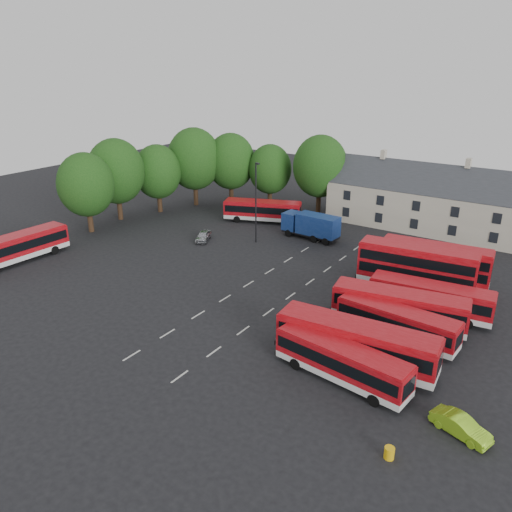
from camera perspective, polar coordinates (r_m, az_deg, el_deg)
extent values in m
plane|color=black|center=(49.84, -2.18, -4.02)|extent=(140.00, 140.00, 0.00)
cube|color=beige|center=(40.82, -14.02, -10.96)|extent=(0.15, 1.80, 0.01)
cube|color=beige|center=(43.13, -10.10, -8.72)|extent=(0.15, 1.80, 0.01)
cube|color=beige|center=(45.67, -6.64, -6.69)|extent=(0.15, 1.80, 0.01)
cube|color=beige|center=(48.40, -3.57, -4.86)|extent=(0.15, 1.80, 0.01)
cube|color=beige|center=(51.31, -0.86, -3.22)|extent=(0.15, 1.80, 0.01)
cube|color=beige|center=(54.35, 1.55, -1.75)|extent=(0.15, 1.80, 0.01)
cube|color=beige|center=(57.51, 3.69, -0.43)|extent=(0.15, 1.80, 0.01)
cube|color=beige|center=(60.77, 5.61, 0.74)|extent=(0.15, 1.80, 0.01)
cube|color=beige|center=(64.11, 7.33, 1.79)|extent=(0.15, 1.80, 0.01)
cube|color=beige|center=(37.75, -8.72, -13.46)|extent=(0.15, 1.80, 0.01)
cube|color=beige|center=(40.23, -4.84, -10.84)|extent=(0.15, 1.80, 0.01)
cube|color=beige|center=(42.94, -1.48, -8.50)|extent=(0.15, 1.80, 0.01)
cube|color=beige|center=(45.84, 1.44, -6.42)|extent=(0.15, 1.80, 0.01)
cube|color=beige|center=(48.90, 3.97, -4.58)|extent=(0.15, 1.80, 0.01)
cube|color=beige|center=(52.08, 6.19, -2.96)|extent=(0.15, 1.80, 0.01)
cube|color=beige|center=(55.37, 8.15, -1.52)|extent=(0.15, 1.80, 0.01)
cube|color=beige|center=(58.75, 9.88, -0.24)|extent=(0.15, 1.80, 0.01)
cube|color=beige|center=(62.20, 11.43, 0.90)|extent=(0.15, 1.80, 0.01)
cylinder|color=black|center=(69.85, -18.44, 4.16)|extent=(0.70, 0.70, 3.85)
ellipsoid|color=#154011|center=(68.73, -18.88, 7.71)|extent=(7.26, 7.26, 8.35)
cylinder|color=black|center=(74.15, -15.33, 5.63)|extent=(0.70, 0.70, 4.20)
ellipsoid|color=#154011|center=(73.03, -15.71, 9.30)|extent=(7.92, 7.92, 9.11)
cylinder|color=black|center=(76.71, -10.97, 6.32)|extent=(0.70, 0.70, 3.67)
ellipsoid|color=#154011|center=(75.73, -11.19, 9.43)|extent=(6.93, 6.93, 7.97)
cylinder|color=black|center=(79.54, -6.91, 7.36)|extent=(0.70, 0.70, 4.38)
ellipsoid|color=#154011|center=(78.46, -7.08, 10.95)|extent=(8.25, 8.25, 9.49)
cylinder|color=black|center=(80.16, -2.84, 7.47)|extent=(0.70, 0.70, 4.02)
ellipsoid|color=#154011|center=(79.15, -2.90, 10.75)|extent=(7.59, 7.59, 8.73)
cylinder|color=black|center=(78.52, 1.58, 6.99)|extent=(0.70, 0.70, 3.50)
ellipsoid|color=#154011|center=(77.59, 1.62, 9.90)|extent=(6.60, 6.60, 7.59)
cylinder|color=black|center=(75.46, 7.16, 6.50)|extent=(0.70, 0.70, 4.20)
ellipsoid|color=#154011|center=(74.35, 7.34, 10.13)|extent=(7.92, 7.92, 9.11)
cube|color=beige|center=(69.95, 22.32, 4.38)|extent=(35.00, 7.00, 5.50)
cube|color=#2D3035|center=(69.27, 22.64, 6.55)|extent=(35.70, 7.13, 7.13)
cube|color=beige|center=(71.32, 14.37, 11.19)|extent=(0.60, 0.90, 1.20)
cube|color=beige|center=(68.46, 23.12, 9.74)|extent=(0.60, 0.90, 1.20)
cube|color=silver|center=(37.11, 9.68, -12.89)|extent=(10.32, 3.52, 0.51)
cube|color=#A50A12|center=(36.48, 9.79, -11.40)|extent=(10.32, 3.52, 1.79)
cube|color=black|center=(36.45, 9.79, -11.34)|extent=(9.92, 3.53, 0.87)
cube|color=#A50A12|center=(35.98, 9.89, -10.14)|extent=(10.11, 3.41, 0.11)
cylinder|color=black|center=(37.97, 4.57, -12.19)|extent=(0.94, 0.37, 0.92)
cylinder|color=black|center=(36.83, 14.93, -14.15)|extent=(0.94, 0.37, 0.92)
cube|color=silver|center=(38.94, 11.25, -10.96)|extent=(12.18, 3.69, 0.60)
cube|color=#A50A12|center=(38.24, 11.40, -9.24)|extent=(12.18, 3.69, 2.13)
cube|color=black|center=(38.21, 11.41, -9.17)|extent=(11.71, 3.71, 1.04)
cube|color=#A50A12|center=(37.68, 11.52, -7.77)|extent=(11.94, 3.56, 0.13)
cylinder|color=black|center=(39.22, 5.22, -10.86)|extent=(1.11, 0.39, 1.09)
cylinder|color=black|center=(39.40, 17.20, -11.69)|extent=(1.11, 0.39, 1.09)
cube|color=silver|center=(42.96, 15.70, -8.31)|extent=(10.04, 2.97, 0.49)
cube|color=#A50A12|center=(42.42, 15.85, -6.99)|extent=(10.04, 2.97, 1.75)
cube|color=black|center=(42.40, 15.86, -6.94)|extent=(9.65, 3.00, 0.85)
cube|color=#A50A12|center=(42.00, 15.98, -5.88)|extent=(9.83, 2.87, 0.11)
cylinder|color=black|center=(43.34, 11.26, -7.98)|extent=(0.92, 0.32, 0.90)
cylinder|color=black|center=(43.08, 20.11, -9.17)|extent=(0.92, 0.32, 0.90)
cube|color=silver|center=(45.07, 15.93, -6.72)|extent=(11.50, 4.41, 0.56)
cube|color=#A50A12|center=(44.50, 16.10, -5.27)|extent=(11.50, 4.41, 1.99)
cube|color=black|center=(44.47, 16.10, -5.21)|extent=(11.07, 4.40, 0.97)
cube|color=#A50A12|center=(44.05, 16.24, -4.05)|extent=(11.26, 4.27, 0.12)
cylinder|color=black|center=(44.69, 11.09, -6.91)|extent=(1.05, 0.45, 1.02)
cylinder|color=black|center=(46.01, 20.56, -7.10)|extent=(1.05, 0.45, 1.02)
cube|color=silver|center=(47.70, 19.16, -5.54)|extent=(10.79, 3.52, 0.53)
cube|color=#A50A12|center=(47.18, 19.33, -4.24)|extent=(10.79, 3.52, 1.88)
cube|color=black|center=(47.16, 19.34, -4.18)|extent=(10.37, 3.53, 0.91)
cube|color=#A50A12|center=(46.78, 19.48, -3.15)|extent=(10.56, 3.40, 0.12)
cylinder|color=black|center=(47.32, 14.86, -5.61)|extent=(0.99, 0.37, 0.96)
cylinder|color=black|center=(48.56, 23.28, -6.01)|extent=(0.99, 0.37, 0.96)
cube|color=silver|center=(52.19, 17.66, -2.91)|extent=(11.42, 3.80, 0.56)
cube|color=#A50A12|center=(51.43, 17.91, -0.90)|extent=(11.42, 3.80, 3.41)
cube|color=black|center=(51.68, 17.83, -1.57)|extent=(10.98, 3.81, 0.97)
cube|color=#A50A12|center=(50.82, 18.14, 0.93)|extent=(11.18, 3.67, 0.12)
cylinder|color=black|center=(51.86, 13.52, -2.96)|extent=(1.04, 0.40, 1.02)
cylinder|color=black|center=(53.01, 21.65, -3.40)|extent=(1.04, 0.40, 1.02)
cube|color=black|center=(51.20, 17.99, -0.21)|extent=(10.98, 3.81, 0.97)
cube|color=silver|center=(54.05, 19.51, -2.34)|extent=(10.81, 3.50, 0.53)
cube|color=#A50A12|center=(53.36, 19.76, -0.49)|extent=(10.81, 3.50, 3.23)
cube|color=black|center=(53.58, 19.68, -1.11)|extent=(10.39, 3.51, 0.92)
cube|color=#A50A12|center=(52.79, 19.99, 1.19)|extent=(10.58, 3.38, 0.12)
cylinder|color=black|center=(53.65, 15.73, -2.37)|extent=(0.99, 0.37, 0.96)
cylinder|color=black|center=(54.89, 23.15, -2.80)|extent=(0.99, 0.37, 0.96)
cube|color=black|center=(53.14, 19.85, 0.14)|extent=(10.39, 3.51, 0.92)
cube|color=silver|center=(62.72, -25.37, 0.12)|extent=(2.87, 11.35, 0.56)
cube|color=#A50A12|center=(62.31, -25.56, 1.22)|extent=(2.87, 11.35, 2.00)
cube|color=black|center=(62.30, -25.57, 1.26)|extent=(2.91, 10.90, 0.97)
cube|color=#A50A12|center=(61.99, -25.71, 2.13)|extent=(2.76, 11.12, 0.12)
cylinder|color=black|center=(65.42, -23.16, 1.05)|extent=(0.31, 1.03, 1.03)
cube|color=silver|center=(70.75, 0.74, 4.51)|extent=(10.87, 6.24, 0.54)
cube|color=#A50A12|center=(70.40, 0.74, 5.46)|extent=(10.87, 6.24, 1.90)
cube|color=black|center=(70.38, 0.74, 5.50)|extent=(10.49, 6.13, 0.93)
cube|color=#A50A12|center=(70.13, 0.75, 6.25)|extent=(10.63, 6.07, 0.12)
cylinder|color=black|center=(70.54, -2.18, 4.22)|extent=(1.01, 0.61, 0.98)
cylinder|color=black|center=(71.29, 3.63, 4.38)|extent=(1.01, 0.61, 0.98)
cube|color=black|center=(64.48, 6.20, 2.53)|extent=(7.57, 2.32, 0.28)
cube|color=navy|center=(65.46, 4.13, 4.06)|extent=(1.97, 2.42, 2.25)
cube|color=black|center=(65.82, 3.48, 4.48)|extent=(0.18, 1.99, 1.12)
cube|color=navy|center=(63.53, 7.09, 3.53)|extent=(5.43, 2.58, 2.53)
cylinder|color=black|center=(64.96, 3.73, 2.63)|extent=(0.95, 0.30, 0.94)
cylinder|color=black|center=(64.12, 8.86, 2.15)|extent=(0.95, 0.30, 0.94)
imported|color=#A9ABB1|center=(63.65, -6.04, 2.28)|extent=(2.81, 3.89, 1.23)
imported|color=#91D120|center=(34.60, 22.35, -17.53)|extent=(3.95, 2.41, 1.23)
cylinder|color=#EDB30D|center=(31.87, 14.98, -20.91)|extent=(0.60, 0.60, 0.75)
cylinder|color=black|center=(61.41, -0.01, 5.98)|extent=(0.18, 0.18, 10.00)
cube|color=black|center=(60.02, 0.16, 10.52)|extent=(0.65, 0.44, 0.18)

